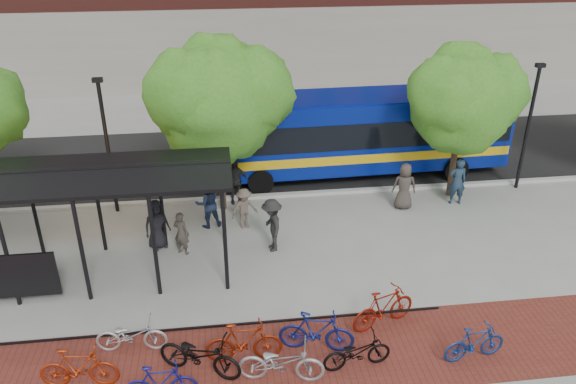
{
  "coord_description": "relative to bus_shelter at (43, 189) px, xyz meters",
  "views": [
    {
      "loc": [
        -2.95,
        -15.79,
        10.16
      ],
      "look_at": [
        -0.78,
        1.18,
        1.6
      ],
      "focal_mm": 35.0,
      "sensor_mm": 36.0,
      "label": 1
    }
  ],
  "objects": [
    {
      "name": "ground",
      "position": [
        8.13,
        0.48,
        -3.0
      ],
      "size": [
        160.0,
        160.0,
        0.0
      ],
      "primitive_type": "plane",
      "color": "#9E9E99",
      "rests_on": "ground"
    },
    {
      "name": "asphalt_street",
      "position": [
        8.13,
        8.48,
        -2.99
      ],
      "size": [
        160.0,
        8.0,
        0.01
      ],
      "primitive_type": "cube",
      "color": "black",
      "rests_on": "ground"
    },
    {
      "name": "curb",
      "position": [
        8.13,
        4.48,
        -2.94
      ],
      "size": [
        160.0,
        0.25,
        0.12
      ],
      "primitive_type": "cube",
      "color": "#B7B7B2",
      "rests_on": "ground"
    },
    {
      "name": "brick_strip",
      "position": [
        6.13,
        -4.52,
        -3.0
      ],
      "size": [
        24.0,
        3.0,
        0.01
      ],
      "primitive_type": "cube",
      "color": "maroon",
      "rests_on": "ground"
    },
    {
      "name": "bike_rack_rail",
      "position": [
        4.83,
        -3.62,
        -3.0
      ],
      "size": [
        12.0,
        0.05,
        0.95
      ],
      "primitive_type": "cube",
      "color": "black",
      "rests_on": "ground"
    },
    {
      "name": "bus_shelter",
      "position": [
        0.0,
        0.0,
        0.0
      ],
      "size": [
        10.6,
        3.07,
        3.6
      ],
      "color": "black",
      "rests_on": "ground"
    },
    {
      "name": "tree_b",
      "position": [
        5.23,
        3.83,
        1.46
      ],
      "size": [
        5.15,
        4.2,
        6.47
      ],
      "color": "#382619",
      "rests_on": "ground"
    },
    {
      "name": "tree_c",
      "position": [
        14.22,
        3.83,
        1.06
      ],
      "size": [
        4.66,
        3.8,
        5.92
      ],
      "color": "#382619",
      "rests_on": "ground"
    },
    {
      "name": "lamp_post_left",
      "position": [
        1.13,
        4.08,
        -0.25
      ],
      "size": [
        0.35,
        0.2,
        5.12
      ],
      "color": "black",
      "rests_on": "ground"
    },
    {
      "name": "lamp_post_right",
      "position": [
        17.13,
        4.08,
        -0.25
      ],
      "size": [
        0.35,
        0.2,
        5.12
      ],
      "color": "black",
      "rests_on": "ground"
    },
    {
      "name": "bus",
      "position": [
        10.73,
        6.33,
        -1.01
      ],
      "size": [
        12.92,
        3.36,
        3.47
      ],
      "rotation": [
        0.0,
        0.0,
        0.03
      ],
      "color": "navy",
      "rests_on": "ground"
    },
    {
      "name": "bike_1",
      "position": [
        1.55,
        -4.84,
        -2.43
      ],
      "size": [
        1.92,
        0.69,
        1.13
      ],
      "primitive_type": "imported",
      "rotation": [
        0.0,
        0.0,
        1.48
      ],
      "color": "#9F2B0E",
      "rests_on": "ground"
    },
    {
      "name": "bike_2",
      "position": [
        2.63,
        -3.72,
        -2.52
      ],
      "size": [
        1.86,
        0.76,
        0.96
      ],
      "primitive_type": "imported",
      "rotation": [
        0.0,
        0.0,
        1.5
      ],
      "color": "#BDBDC0",
      "rests_on": "ground"
    },
    {
      "name": "bike_3",
      "position": [
        3.5,
        -5.5,
        -2.49
      ],
      "size": [
        1.69,
        0.49,
        1.01
      ],
      "primitive_type": "imported",
      "rotation": [
        0.0,
        0.0,
        1.56
      ],
      "color": "navy",
      "rests_on": "ground"
    },
    {
      "name": "bike_4",
      "position": [
        4.38,
        -4.76,
        -2.43
      ],
      "size": [
        2.28,
        1.59,
        1.14
      ],
      "primitive_type": "imported",
      "rotation": [
        0.0,
        0.0,
        1.14
      ],
      "color": "black",
      "rests_on": "ground"
    },
    {
      "name": "bike_5",
      "position": [
        5.46,
        -4.47,
        -2.42
      ],
      "size": [
        1.94,
        0.58,
        1.16
      ],
      "primitive_type": "imported",
      "rotation": [
        0.0,
        0.0,
        1.55
      ],
      "color": "maroon",
      "rests_on": "ground"
    },
    {
      "name": "bike_6",
      "position": [
        6.31,
        -5.23,
        -2.45
      ],
      "size": [
        2.18,
        1.08,
        1.1
      ],
      "primitive_type": "imported",
      "rotation": [
        0.0,
        0.0,
        1.39
      ],
      "color": "#98989A",
      "rests_on": "ground"
    },
    {
      "name": "bike_7",
      "position": [
        7.32,
        -4.32,
        -2.41
      ],
      "size": [
        2.02,
        1.0,
        1.17
      ],
      "primitive_type": "imported",
      "rotation": [
        0.0,
        0.0,
        1.33
      ],
      "color": "navy",
      "rests_on": "ground"
    },
    {
      "name": "bike_8",
      "position": [
        8.21,
        -5.04,
        -2.54
      ],
      "size": [
        1.81,
        0.83,
        0.92
      ],
      "primitive_type": "imported",
      "rotation": [
        0.0,
        0.0,
        1.7
      ],
      "color": "black",
      "rests_on": "ground"
    },
    {
      "name": "bike_9",
      "position": [
        9.29,
        -3.6,
        -2.41
      ],
      "size": [
        2.03,
        1.2,
        1.18
      ],
      "primitive_type": "imported",
      "rotation": [
        0.0,
        0.0,
        1.93
      ],
      "color": "maroon",
      "rests_on": "ground"
    },
    {
      "name": "bike_11",
      "position": [
        11.2,
        -5.14,
        -2.49
      ],
      "size": [
        1.73,
        0.69,
        1.01
      ],
      "primitive_type": "imported",
      "rotation": [
        0.0,
        0.0,
        1.7
      ],
      "color": "navy",
      "rests_on": "ground"
    },
    {
      "name": "pedestrian_0",
      "position": [
        2.91,
        1.26,
        -2.12
      ],
      "size": [
        1.03,
        0.91,
        1.77
      ],
      "primitive_type": "imported",
      "rotation": [
        0.0,
        0.0,
        0.5
      ],
      "color": "black",
      "rests_on": "ground"
    },
    {
      "name": "pedestrian_1",
      "position": [
        3.73,
        0.77,
        -2.23
      ],
      "size": [
        0.67,
        0.6,
        1.53
      ],
      "primitive_type": "imported",
      "rotation": [
        0.0,
        0.0,
        2.61
      ],
      "color": "#3F3933",
      "rests_on": "ground"
    },
    {
      "name": "pedestrian_2",
      "position": [
        4.59,
        2.48,
        -2.06
      ],
      "size": [
        1.06,
        0.91,
        1.87
      ],
      "primitive_type": "imported",
      "rotation": [
        0.0,
        0.0,
        3.39
      ],
      "color": "#21304F",
      "rests_on": "ground"
    },
    {
      "name": "pedestrian_3",
      "position": [
        5.87,
        2.22,
        -2.24
      ],
      "size": [
        1.12,
        0.86,
        1.52
      ],
      "primitive_type": "imported",
      "rotation": [
        0.0,
        0.0,
        0.34
      ],
      "color": "brown",
      "rests_on": "ground"
    },
    {
      "name": "pedestrian_4",
      "position": [
        5.62,
        4.21,
        -2.1
      ],
      "size": [
        1.06,
        0.45,
        1.81
      ],
      "primitive_type": "imported",
      "rotation": [
        0.0,
        0.0,
        6.3
      ],
      "color": "black",
      "rests_on": "ground"
    },
    {
      "name": "pedestrian_6",
      "position": [
        11.94,
        2.95,
        -2.09
      ],
      "size": [
        0.99,
        0.74,
        1.83
      ],
      "primitive_type": "imported",
      "rotation": [
        0.0,
        0.0,
        2.95
      ],
      "color": "#403733",
      "rests_on": "ground"
    },
    {
      "name": "pedestrian_7",
      "position": [
        14.06,
        3.06,
        -2.07
      ],
      "size": [
        0.71,
        0.5,
        1.87
      ],
      "primitive_type": "imported",
      "rotation": [
        0.0,
        0.0,
        3.07
      ],
      "color": "#1E3348",
      "rests_on": "ground"
    },
    {
      "name": "pedestrian_9",
      "position": [
        6.69,
        0.63,
        -2.07
      ],
      "size": [
        0.82,
        1.27,
        1.86
      ],
      "primitive_type": "imported",
      "rotation": [
        0.0,
        0.0,
        4.82
      ],
      "color": "black",
      "rests_on": "ground"
    }
  ]
}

